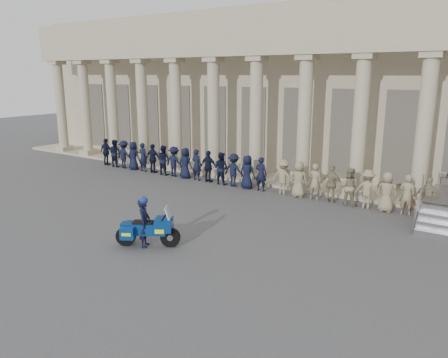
{
  "coord_description": "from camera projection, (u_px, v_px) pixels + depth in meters",
  "views": [
    {
      "loc": [
        9.6,
        -11.05,
        5.45
      ],
      "look_at": [
        0.7,
        2.16,
        1.6
      ],
      "focal_mm": 35.0,
      "sensor_mm": 36.0,
      "label": 1
    }
  ],
  "objects": [
    {
      "name": "motorcycle",
      "position": [
        148.0,
        229.0,
        14.03
      ],
      "size": [
        1.9,
        1.39,
        1.35
      ],
      "rotation": [
        0.0,
        0.0,
        0.52
      ],
      "color": "black",
      "rests_on": "ground"
    },
    {
      "name": "ground",
      "position": [
        173.0,
        232.0,
        15.4
      ],
      "size": [
        90.0,
        90.0,
        0.0
      ],
      "primitive_type": "plane",
      "color": "#454548",
      "rests_on": "ground"
    },
    {
      "name": "building",
      "position": [
        331.0,
        90.0,
        26.22
      ],
      "size": [
        40.0,
        12.5,
        9.0
      ],
      "color": "tan",
      "rests_on": "ground"
    },
    {
      "name": "officer_rank",
      "position": [
        227.0,
        169.0,
        21.76
      ],
      "size": [
        19.06,
        0.62,
        1.64
      ],
      "color": "black",
      "rests_on": "ground"
    },
    {
      "name": "rider",
      "position": [
        144.0,
        222.0,
        13.98
      ],
      "size": [
        0.62,
        0.69,
        1.68
      ],
      "rotation": [
        0.0,
        0.0,
        2.09
      ],
      "color": "black",
      "rests_on": "ground"
    }
  ]
}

